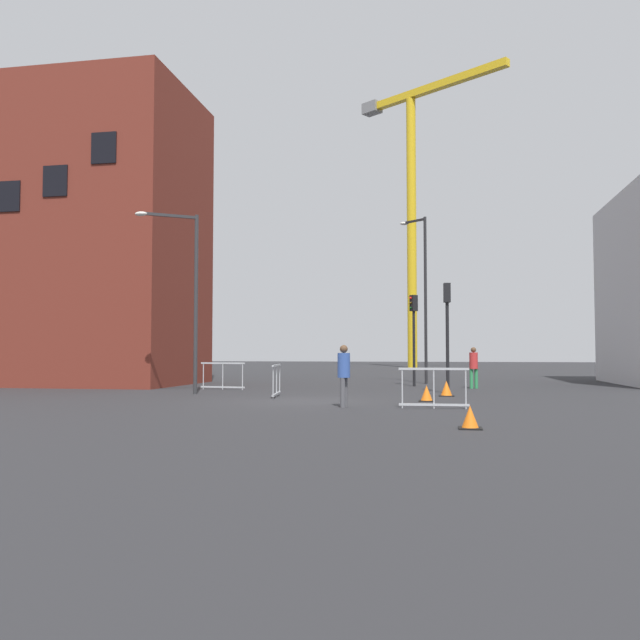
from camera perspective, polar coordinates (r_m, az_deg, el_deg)
ground at (r=20.03m, az=-1.72°, el=-7.10°), size 160.00×160.00×0.00m
brick_building at (r=32.94m, az=-20.41°, el=6.64°), size 10.81×7.17×13.60m
construction_crane at (r=64.20m, az=8.18°, el=11.39°), size 13.80×9.83×26.83m
streetlamp_tall at (r=31.44m, az=8.97°, el=2.87°), size 1.31×1.00×7.93m
streetlamp_short at (r=23.78m, az=-11.53°, el=3.08°), size 1.92×1.27×6.44m
traffic_light_far at (r=28.80m, az=8.19°, el=-0.43°), size 0.37×0.37×3.98m
traffic_light_crosswalk at (r=24.06m, az=11.06°, el=0.07°), size 0.26×0.38×4.00m
pedestrian_walking at (r=27.53m, az=13.27°, el=-3.80°), size 0.34×0.34×1.69m
pedestrian_waiting at (r=17.78m, az=2.09°, el=-4.48°), size 0.34×0.34×1.69m
safety_barrier_left_run at (r=26.32m, az=-8.50°, el=-4.81°), size 1.90×0.29×1.08m
safety_barrier_rear at (r=17.64m, az=9.91°, el=-5.81°), size 1.85×0.13×1.08m
safety_barrier_front at (r=21.89m, az=-3.82°, el=-5.25°), size 0.33×2.07×1.08m
traffic_cone_orange at (r=22.59m, az=10.99°, el=-5.95°), size 0.52×0.52×0.52m
traffic_cone_striped at (r=13.18m, az=12.98°, el=-8.37°), size 0.45×0.45×0.46m
traffic_cone_on_verge at (r=20.18m, az=9.30°, el=-6.40°), size 0.48×0.48×0.49m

